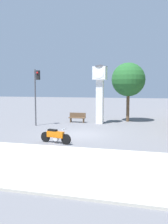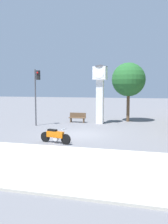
# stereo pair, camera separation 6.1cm
# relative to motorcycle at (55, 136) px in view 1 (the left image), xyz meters

# --- Properties ---
(ground_plane) EXTENTS (120.00, 120.00, 0.00)m
(ground_plane) POSITION_rel_motorcycle_xyz_m (0.62, 3.11, -0.45)
(ground_plane) COLOR slate
(sidewalk_strip) EXTENTS (36.00, 6.00, 0.10)m
(sidewalk_strip) POSITION_rel_motorcycle_xyz_m (0.62, -4.00, -0.40)
(sidewalk_strip) COLOR #BCB7A8
(sidewalk_strip) RESTS_ON ground_plane
(motorcycle) EXTENTS (2.10, 0.69, 0.94)m
(motorcycle) POSITION_rel_motorcycle_xyz_m (0.00, 0.00, 0.00)
(motorcycle) COLOR black
(motorcycle) RESTS_ON ground_plane
(clock_tower) EXTENTS (1.42, 1.42, 5.44)m
(clock_tower) POSITION_rel_motorcycle_xyz_m (1.00, 8.66, 3.14)
(clock_tower) COLOR white
(clock_tower) RESTS_ON ground_plane
(traffic_light) EXTENTS (0.50, 0.35, 4.91)m
(traffic_light) POSITION_rel_motorcycle_xyz_m (-4.08, 6.02, 2.89)
(traffic_light) COLOR #47474C
(traffic_light) RESTS_ON ground_plane
(street_tree) EXTENTS (3.26, 3.26, 5.74)m
(street_tree) POSITION_rel_motorcycle_xyz_m (3.39, 10.76, 3.64)
(street_tree) COLOR brown
(street_tree) RESTS_ON ground_plane
(bench) EXTENTS (1.60, 0.44, 0.92)m
(bench) POSITION_rel_motorcycle_xyz_m (-1.24, 8.90, 0.04)
(bench) COLOR brown
(bench) RESTS_ON ground_plane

